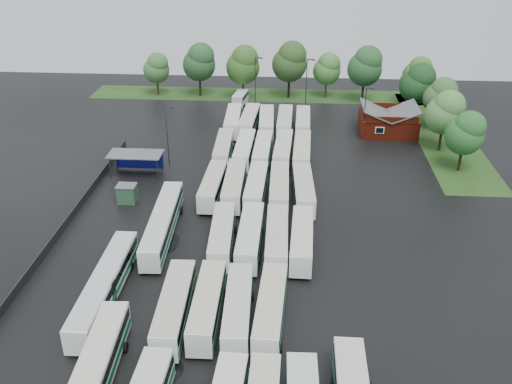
{
  "coord_description": "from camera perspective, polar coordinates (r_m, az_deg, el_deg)",
  "views": [
    {
      "loc": [
        6.9,
        -57.22,
        37.36
      ],
      "look_at": [
        2.0,
        12.0,
        2.5
      ],
      "focal_mm": 40.0,
      "sensor_mm": 36.0,
      "label": 1
    }
  ],
  "objects": [
    {
      "name": "artic_bus_west_a",
      "position": [
        51.83,
        -16.18,
        -17.86
      ],
      "size": [
        3.47,
        18.38,
        3.39
      ],
      "rotation": [
        0.0,
        0.0,
        0.05
      ],
      "color": "silver",
      "rests_on": "ground"
    },
    {
      "name": "bus_r4c2",
      "position": [
        92.54,
        0.67,
        4.1
      ],
      "size": [
        2.75,
        12.07,
        3.35
      ],
      "rotation": [
        0.0,
        0.0,
        -0.02
      ],
      "color": "silver",
      "rests_on": "ground"
    },
    {
      "name": "tree_north_2",
      "position": [
        122.87,
        -1.25,
        12.62
      ],
      "size": [
        7.08,
        7.08,
        11.72
      ],
      "color": "#3A2317",
      "rests_on": "ground"
    },
    {
      "name": "tree_north_4",
      "position": [
        125.5,
        7.17,
        12.15
      ],
      "size": [
        5.92,
        5.92,
        9.81
      ],
      "color": "#3A281F",
      "rests_on": "ground"
    },
    {
      "name": "bus_r3c0",
      "position": [
        81.16,
        -4.34,
        0.63
      ],
      "size": [
        2.83,
        12.0,
        3.32
      ],
      "rotation": [
        0.0,
        0.0,
        -0.02
      ],
      "color": "silver",
      "rests_on": "ground"
    },
    {
      "name": "bus_r4c4",
      "position": [
        92.37,
        4.61,
        4.01
      ],
      "size": [
        2.97,
        12.52,
        3.47
      ],
      "rotation": [
        0.0,
        0.0,
        -0.03
      ],
      "color": "silver",
      "rests_on": "ground"
    },
    {
      "name": "bus_r5c1",
      "position": [
        105.91,
        -0.67,
        7.12
      ],
      "size": [
        3.21,
        12.62,
        3.48
      ],
      "rotation": [
        0.0,
        0.0,
        -0.05
      ],
      "color": "silver",
      "rests_on": "ground"
    },
    {
      "name": "bus_r3c2",
      "position": [
        80.46,
        0.02,
        0.49
      ],
      "size": [
        2.81,
        12.19,
        3.38
      ],
      "rotation": [
        0.0,
        0.0,
        -0.02
      ],
      "color": "silver",
      "rests_on": "ground"
    },
    {
      "name": "bus_r2c4",
      "position": [
        68.29,
        4.61,
        -4.76
      ],
      "size": [
        2.87,
        12.1,
        3.35
      ],
      "rotation": [
        0.0,
        0.0,
        -0.03
      ],
      "color": "silver",
      "rests_on": "ground"
    },
    {
      "name": "tree_east_2",
      "position": [
        110.41,
        18.03,
        9.11
      ],
      "size": [
        6.05,
        6.05,
        10.02
      ],
      "color": "black",
      "rests_on": "ground"
    },
    {
      "name": "bus_r1c2",
      "position": [
        57.41,
        -1.81,
        -11.58
      ],
      "size": [
        2.98,
        12.02,
        3.32
      ],
      "rotation": [
        0.0,
        0.0,
        0.04
      ],
      "color": "silver",
      "rests_on": "ground"
    },
    {
      "name": "bus_r4c3",
      "position": [
        92.89,
        2.72,
        4.19
      ],
      "size": [
        3.01,
        12.35,
        3.42
      ],
      "rotation": [
        0.0,
        0.0,
        -0.03
      ],
      "color": "silver",
      "rests_on": "ground"
    },
    {
      "name": "utility_hut",
      "position": [
        81.89,
        -12.78,
        -0.15
      ],
      "size": [
        2.7,
        2.2,
        2.62
      ],
      "color": "#22492C",
      "rests_on": "ground"
    },
    {
      "name": "tree_east_0",
      "position": [
        93.32,
        20.27,
        5.59
      ],
      "size": [
        5.97,
        5.97,
        9.9
      ],
      "color": "black",
      "rests_on": "ground"
    },
    {
      "name": "artic_bus_west_c",
      "position": [
        62.38,
        -14.88,
        -9.08
      ],
      "size": [
        2.63,
        17.88,
        3.31
      ],
      "rotation": [
        0.0,
        0.0,
        0.01
      ],
      "color": "silver",
      "rests_on": "ground"
    },
    {
      "name": "lamp_post_ne",
      "position": [
        102.7,
        10.9,
        8.11
      ],
      "size": [
        1.46,
        0.28,
        9.46
      ],
      "color": "#2D2D30",
      "rests_on": "ground"
    },
    {
      "name": "lamp_post_back_e",
      "position": [
        115.85,
        5.14,
        10.97
      ],
      "size": [
        1.65,
        0.32,
        10.69
      ],
      "color": "#2D2D30",
      "rests_on": "ground"
    },
    {
      "name": "bus_r3c4",
      "position": [
        80.01,
        4.76,
        0.27
      ],
      "size": [
        3.28,
        12.57,
        3.47
      ],
      "rotation": [
        0.0,
        0.0,
        0.05
      ],
      "color": "silver",
      "rests_on": "ground"
    },
    {
      "name": "bus_r5c3",
      "position": [
        105.46,
        2.9,
        6.98
      ],
      "size": [
        2.76,
        12.29,
        3.41
      ],
      "rotation": [
        0.0,
        0.0,
        -0.01
      ],
      "color": "silver",
      "rests_on": "ground"
    },
    {
      "name": "ground",
      "position": [
        68.68,
        -2.39,
        -6.31
      ],
      "size": [
        160.0,
        160.0,
        0.0
      ],
      "primitive_type": "plane",
      "color": "black",
      "rests_on": "ground"
    },
    {
      "name": "puddle_3",
      "position": [
        67.96,
        0.97,
        -6.68
      ],
      "size": [
        3.21,
        3.21,
        0.01
      ],
      "primitive_type": "cylinder",
      "color": "black",
      "rests_on": "ground"
    },
    {
      "name": "tree_east_1",
      "position": [
        100.28,
        18.46,
        7.59
      ],
      "size": [
        6.45,
        6.45,
        10.69
      ],
      "color": "black",
      "rests_on": "ground"
    },
    {
      "name": "bus_r4c0",
      "position": [
        93.69,
        -3.26,
        4.34
      ],
      "size": [
        2.9,
        11.99,
        3.32
      ],
      "rotation": [
        0.0,
        0.0,
        0.03
      ],
      "color": "silver",
      "rests_on": "ground"
    },
    {
      "name": "bus_r5c4",
      "position": [
        105.56,
        4.71,
        6.92
      ],
      "size": [
        2.71,
        12.03,
        3.34
      ],
      "rotation": [
        0.0,
        0.0,
        -0.01
      ],
      "color": "silver",
      "rests_on": "ground"
    },
    {
      "name": "tree_north_0",
      "position": [
        128.06,
        -9.89,
        12.13
      ],
      "size": [
        5.68,
        5.68,
        9.4
      ],
      "color": "#3B291B",
      "rests_on": "ground"
    },
    {
      "name": "bus_r2c3",
      "position": [
        68.3,
        2.1,
        -4.65
      ],
      "size": [
        2.83,
        12.28,
        3.4
      ],
      "rotation": [
        0.0,
        0.0,
        0.02
      ],
      "color": "silver",
      "rests_on": "ground"
    },
    {
      "name": "bus_r1c0",
      "position": [
        58.03,
        -8.16,
        -11.3
      ],
      "size": [
        3.09,
        12.58,
        3.48
      ],
      "rotation": [
        0.0,
        0.0,
        0.04
      ],
      "color": "silver",
      "rests_on": "ground"
    },
    {
      "name": "minibus",
      "position": [
        120.51,
        -1.59,
        9.34
      ],
      "size": [
        3.02,
        6.31,
        2.65
      ],
      "rotation": [
        0.0,
        0.0,
        -0.13
      ],
      "color": "silver",
      "rests_on": "ground"
    },
    {
      "name": "bus_r2c2",
      "position": [
        68.53,
        -0.6,
        -4.48
      ],
      "size": [
        2.69,
        12.43,
        3.46
      ],
      "rotation": [
        0.0,
        0.0,
        -0.0
      ],
      "color": "silver",
      "rests_on": "ground"
    },
    {
      "name": "brick_building",
      "position": [
        107.46,
        13.06,
        6.69
      ],
      "size": [
        10.07,
        8.6,
        5.39
      ],
      "color": "#68190A",
      "rests_on": "ground"
    },
    {
      "name": "tree_north_6",
      "position": [
        124.47,
        15.9,
        11.32
      ],
      "size": [
        6.1,
        6.1,
        10.11
      ],
      "color": "black",
      "rests_on": "ground"
    },
    {
      "name": "bus_r1c1",
      "position": [
        57.99,
        -4.9,
        -11.22
      ],
      "size": [
        2.71,
        12.04,
        3.34
      ],
      "rotation": [
        0.0,
        0.0,
        0.01
      ],
      "color": "silver",
      "rests_on": "ground"
    },
    {
      "name": "bus_r5c2",
      "position": [
        105.34,
        1.06,
        6.98
      ],
      "size": [
        3.09,
        12.32,
        3.4
      ],
      "rotation": [
        0.0,
        0.0,
        0.04
      ],
      "color": "silver",
      "rests_on": "ground"
    },
    {
      "name": "bus_r5c0",
      "position": [
        105.93,
        -2.31,
        7.09
      ],
      "size": [
        3.07,
        12.47,
        3.45
      ],
      "rotation": [
        0.0,
        0.0,
        0.04
      ],
      "color": "silver",
      "rests_on": "ground"
    },
    {
      "name": "bus_r3c3",
      "position": [
        80.28,
        2.35,
        0.43
      ],
      "size": [
        2.83,
        12.36,
        3.43
      ],
      "rotation": [
        0.0,
        0.0,
        0.02
      ],
      "color": "silver",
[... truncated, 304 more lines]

